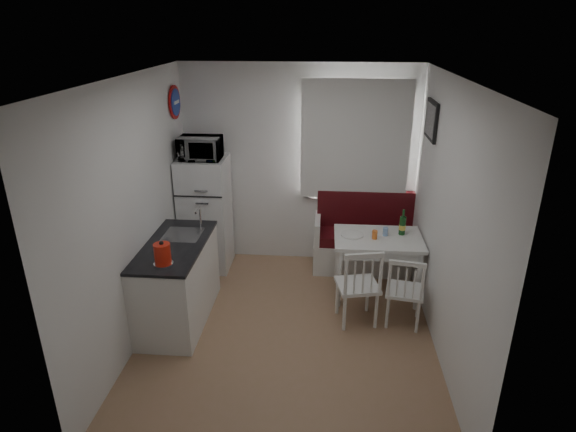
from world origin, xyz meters
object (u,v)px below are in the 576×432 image
(chair_left, at_px, (359,280))
(wine_bottle, at_px, (403,222))
(chair_right, at_px, (407,285))
(kettle, at_px, (163,254))
(fridge, at_px, (206,214))
(microwave, at_px, (200,148))
(kitchen_counter, at_px, (178,281))
(bench, at_px, (368,244))
(dining_table, at_px, (378,244))

(chair_left, relative_size, wine_bottle, 1.64)
(chair_right, relative_size, kettle, 1.78)
(chair_right, distance_m, fridge, 2.71)
(microwave, distance_m, kettle, 1.78)
(kitchen_counter, distance_m, wine_bottle, 2.61)
(kitchen_counter, xyz_separation_m, microwave, (0.02, 1.19, 1.16))
(chair_right, relative_size, fridge, 0.30)
(kitchen_counter, relative_size, bench, 0.93)
(fridge, relative_size, kettle, 5.94)
(kitchen_counter, distance_m, kettle, 0.75)
(dining_table, height_order, wine_bottle, wine_bottle)
(wine_bottle, bearing_deg, chair_left, -124.53)
(kitchen_counter, bearing_deg, dining_table, 17.38)
(kitchen_counter, relative_size, microwave, 2.60)
(dining_table, height_order, chair_left, chair_left)
(chair_left, relative_size, chair_right, 1.13)
(bench, xyz_separation_m, chair_right, (0.29, -1.33, 0.17))
(kettle, distance_m, wine_bottle, 2.71)
(chair_left, xyz_separation_m, microwave, (-1.91, 1.18, 1.06))
(dining_table, distance_m, wine_bottle, 0.38)
(fridge, bearing_deg, kettle, -89.00)
(kitchen_counter, bearing_deg, bench, 32.50)
(kitchen_counter, bearing_deg, chair_left, 0.52)
(chair_right, bearing_deg, kettle, -157.80)
(chair_left, xyz_separation_m, chair_right, (0.50, 0.01, -0.05))
(bench, bearing_deg, wine_bottle, -61.04)
(bench, relative_size, wine_bottle, 4.63)
(chair_left, bearing_deg, kettle, -177.53)
(bench, relative_size, microwave, 2.80)
(microwave, relative_size, wine_bottle, 1.66)
(kettle, xyz_separation_m, wine_bottle, (2.40, 1.26, -0.12))
(chair_left, bearing_deg, fridge, 134.81)
(chair_right, bearing_deg, kitchen_counter, -169.23)
(kettle, bearing_deg, bench, 41.46)
(bench, xyz_separation_m, microwave, (-2.11, -0.16, 1.28))
(microwave, xyz_separation_m, kettle, (0.03, -1.68, -0.60))
(kitchen_counter, distance_m, fridge, 1.28)
(fridge, height_order, kettle, fridge)
(kettle, relative_size, wine_bottle, 0.81)
(kitchen_counter, height_order, fridge, fridge)
(microwave, height_order, wine_bottle, microwave)
(fridge, distance_m, kettle, 1.75)
(kitchen_counter, relative_size, dining_table, 1.31)
(bench, bearing_deg, dining_table, -86.26)
(chair_left, distance_m, microwave, 2.48)
(kitchen_counter, height_order, microwave, microwave)
(kitchen_counter, distance_m, microwave, 1.67)
(microwave, distance_m, wine_bottle, 2.57)
(microwave, relative_size, kettle, 2.03)
(chair_left, relative_size, microwave, 0.99)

